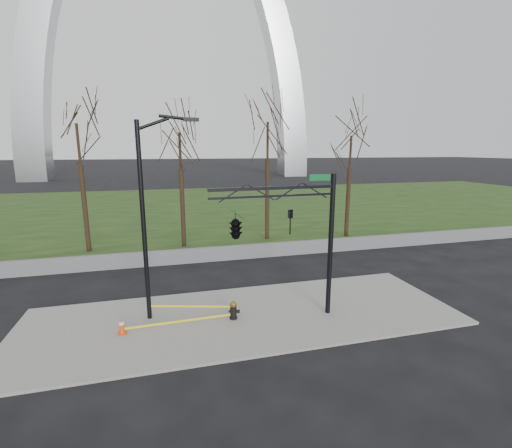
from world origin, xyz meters
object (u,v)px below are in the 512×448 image
object	(u,v)px
street_light	(149,208)
traffic_signal_mast	(255,225)
traffic_cone	(122,326)
fire_hydrant	(234,310)

from	to	relation	value
street_light	traffic_signal_mast	xyz separation A→B (m)	(3.87, -1.59, -0.55)
street_light	traffic_signal_mast	bearing A→B (deg)	-27.33
traffic_cone	fire_hydrant	bearing A→B (deg)	1.75
fire_hydrant	street_light	distance (m)	5.34
traffic_cone	street_light	xyz separation A→B (m)	(1.19, 1.10, 4.29)
fire_hydrant	traffic_signal_mast	xyz separation A→B (m)	(0.75, -0.62, 3.68)
street_light	traffic_cone	bearing A→B (deg)	-142.31
street_light	fire_hydrant	bearing A→B (deg)	-22.31
traffic_cone	traffic_signal_mast	world-z (taller)	traffic_signal_mast
fire_hydrant	traffic_signal_mast	world-z (taller)	traffic_signal_mast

